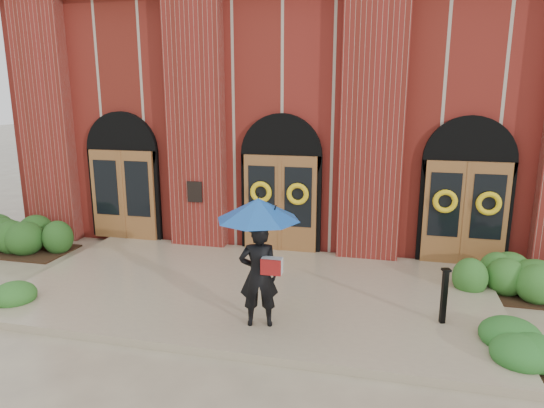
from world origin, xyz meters
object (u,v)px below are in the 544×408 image
(man_with_umbrella, at_px, (259,238))
(hedge_wall_left, at_px, (6,235))
(hedge_wall_right, at_px, (539,280))
(metal_post, at_px, (444,295))

(man_with_umbrella, height_order, hedge_wall_left, man_with_umbrella)
(man_with_umbrella, relative_size, hedge_wall_right, 0.78)
(hedge_wall_right, bearing_deg, man_with_umbrella, -151.83)
(metal_post, height_order, hedge_wall_right, metal_post)
(man_with_umbrella, bearing_deg, metal_post, -179.44)
(metal_post, xyz_separation_m, hedge_wall_right, (2.12, 2.01, -0.31))
(man_with_umbrella, distance_m, hedge_wall_left, 8.51)
(hedge_wall_left, relative_size, hedge_wall_right, 1.10)
(metal_post, relative_size, hedge_wall_right, 0.35)
(man_with_umbrella, bearing_deg, hedge_wall_right, -165.99)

